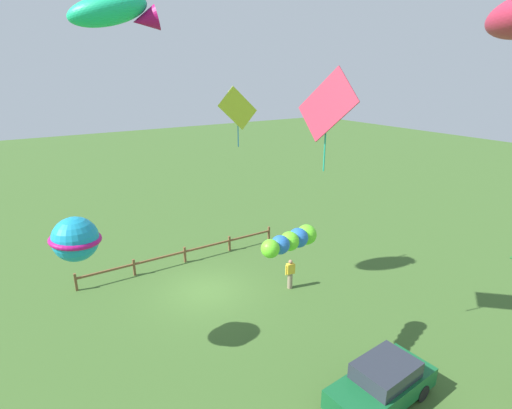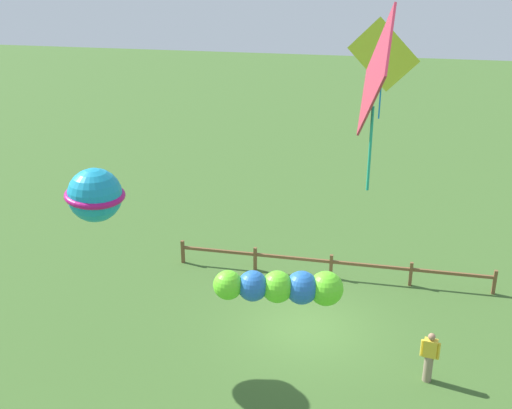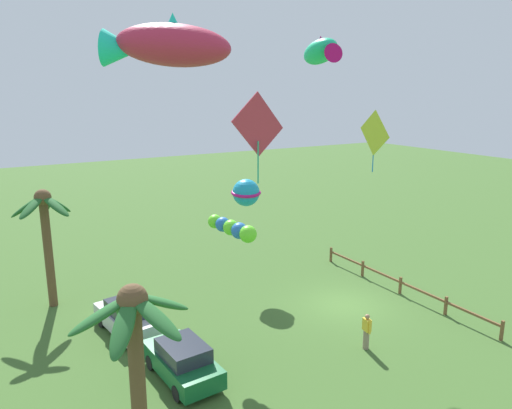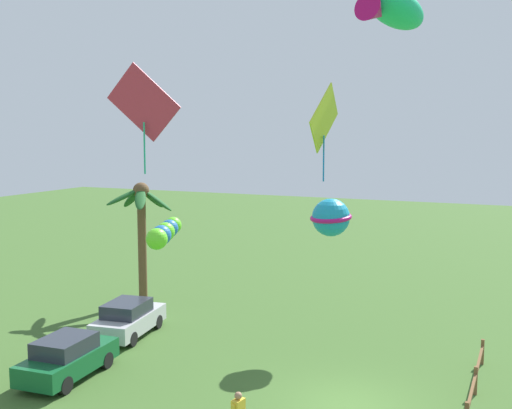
{
  "view_description": "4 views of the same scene",
  "coord_description": "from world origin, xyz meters",
  "px_view_note": "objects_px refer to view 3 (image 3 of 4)",
  "views": [
    {
      "loc": [
        7.44,
        16.38,
        10.58
      ],
      "look_at": [
        -0.14,
        4.52,
        5.88
      ],
      "focal_mm": 27.99,
      "sensor_mm": 36.0,
      "label": 1
    },
    {
      "loc": [
        -2.1,
        17.72,
        11.52
      ],
      "look_at": [
        1.01,
        3.36,
        5.61
      ],
      "focal_mm": 43.91,
      "sensor_mm": 36.0,
      "label": 2
    },
    {
      "loc": [
        -17.52,
        15.62,
        10.77
      ],
      "look_at": [
        1.02,
        4.69,
        5.7
      ],
      "focal_mm": 33.82,
      "sensor_mm": 36.0,
      "label": 3
    },
    {
      "loc": [
        -18.39,
        -4.99,
        8.62
      ],
      "look_at": [
        1.29,
        3.79,
        6.11
      ],
      "focal_mm": 43.67,
      "sensor_mm": 36.0,
      "label": 4
    }
  ],
  "objects_px": {
    "kite_tube_2": "(233,228)",
    "kite_fish_0": "(166,45)",
    "palm_tree_1": "(135,344)",
    "kite_diamond_3": "(258,126)",
    "kite_diamond_5": "(374,133)",
    "palm_tree_0": "(45,222)",
    "spectator_0": "(366,331)",
    "parked_car_0": "(128,317)",
    "kite_fish_1": "(322,52)",
    "kite_ball_4": "(246,193)",
    "parked_car_1": "(182,360)"
  },
  "relations": [
    {
      "from": "parked_car_1",
      "to": "palm_tree_0",
      "type": "bearing_deg",
      "value": 19.14
    },
    {
      "from": "kite_diamond_5",
      "to": "kite_ball_4",
      "type": "bearing_deg",
      "value": 15.51
    },
    {
      "from": "spectator_0",
      "to": "kite_fish_0",
      "type": "distance_m",
      "value": 14.21
    },
    {
      "from": "kite_tube_2",
      "to": "kite_fish_0",
      "type": "bearing_deg",
      "value": 135.61
    },
    {
      "from": "palm_tree_0",
      "to": "kite_tube_2",
      "type": "xyz_separation_m",
      "value": [
        -7.9,
        -6.37,
        0.71
      ]
    },
    {
      "from": "kite_fish_1",
      "to": "kite_tube_2",
      "type": "relative_size",
      "value": 1.41
    },
    {
      "from": "parked_car_1",
      "to": "kite_fish_1",
      "type": "xyz_separation_m",
      "value": [
        4.91,
        -10.09,
        11.99
      ]
    },
    {
      "from": "palm_tree_1",
      "to": "palm_tree_0",
      "type": "bearing_deg",
      "value": 1.67
    },
    {
      "from": "kite_fish_0",
      "to": "kite_diamond_5",
      "type": "relative_size",
      "value": 1.35
    },
    {
      "from": "kite_fish_0",
      "to": "kite_tube_2",
      "type": "relative_size",
      "value": 1.4
    },
    {
      "from": "spectator_0",
      "to": "kite_diamond_3",
      "type": "height_order",
      "value": "kite_diamond_3"
    },
    {
      "from": "parked_car_1",
      "to": "kite_tube_2",
      "type": "distance_m",
      "value": 5.6
    },
    {
      "from": "kite_fish_1",
      "to": "palm_tree_1",
      "type": "bearing_deg",
      "value": 125.19
    },
    {
      "from": "parked_car_0",
      "to": "kite_ball_4",
      "type": "distance_m",
      "value": 9.57
    },
    {
      "from": "palm_tree_1",
      "to": "kite_tube_2",
      "type": "distance_m",
      "value": 8.37
    },
    {
      "from": "parked_car_0",
      "to": "kite_tube_2",
      "type": "distance_m",
      "value": 6.62
    },
    {
      "from": "palm_tree_1",
      "to": "spectator_0",
      "type": "distance_m",
      "value": 11.3
    },
    {
      "from": "parked_car_0",
      "to": "spectator_0",
      "type": "bearing_deg",
      "value": -128.36
    },
    {
      "from": "palm_tree_0",
      "to": "kite_tube_2",
      "type": "bearing_deg",
      "value": -141.13
    },
    {
      "from": "parked_car_0",
      "to": "kite_fish_0",
      "type": "relative_size",
      "value": 1.12
    },
    {
      "from": "palm_tree_1",
      "to": "kite_tube_2",
      "type": "relative_size",
      "value": 2.29
    },
    {
      "from": "kite_fish_1",
      "to": "parked_car_1",
      "type": "bearing_deg",
      "value": 115.96
    },
    {
      "from": "palm_tree_1",
      "to": "kite_diamond_3",
      "type": "bearing_deg",
      "value": -55.75
    },
    {
      "from": "kite_fish_1",
      "to": "kite_diamond_3",
      "type": "relative_size",
      "value": 1.06
    },
    {
      "from": "kite_fish_0",
      "to": "kite_ball_4",
      "type": "xyz_separation_m",
      "value": [
        10.48,
        -8.33,
        -6.83
      ]
    },
    {
      "from": "kite_fish_0",
      "to": "kite_fish_1",
      "type": "distance_m",
      "value": 13.63
    },
    {
      "from": "parked_car_1",
      "to": "spectator_0",
      "type": "distance_m",
      "value": 7.84
    },
    {
      "from": "palm_tree_0",
      "to": "spectator_0",
      "type": "xyz_separation_m",
      "value": [
        -11.42,
        -10.89,
        -3.64
      ]
    },
    {
      "from": "parked_car_0",
      "to": "kite_diamond_5",
      "type": "xyz_separation_m",
      "value": [
        -4.67,
        -10.08,
        8.22
      ]
    },
    {
      "from": "kite_fish_1",
      "to": "kite_diamond_5",
      "type": "bearing_deg",
      "value": 171.07
    },
    {
      "from": "palm_tree_1",
      "to": "kite_ball_4",
      "type": "height_order",
      "value": "palm_tree_1"
    },
    {
      "from": "spectator_0",
      "to": "kite_diamond_3",
      "type": "distance_m",
      "value": 9.85
    },
    {
      "from": "spectator_0",
      "to": "kite_diamond_5",
      "type": "height_order",
      "value": "kite_diamond_5"
    },
    {
      "from": "kite_fish_1",
      "to": "kite_tube_2",
      "type": "xyz_separation_m",
      "value": [
        -3.34,
        7.01,
        -7.58
      ]
    },
    {
      "from": "kite_tube_2",
      "to": "spectator_0",
      "type": "bearing_deg",
      "value": -127.9
    },
    {
      "from": "palm_tree_0",
      "to": "spectator_0",
      "type": "relative_size",
      "value": 3.85
    },
    {
      "from": "palm_tree_0",
      "to": "kite_ball_4",
      "type": "bearing_deg",
      "value": -99.48
    },
    {
      "from": "kite_fish_0",
      "to": "kite_tube_2",
      "type": "xyz_separation_m",
      "value": [
        4.33,
        -4.24,
        -6.82
      ]
    },
    {
      "from": "kite_fish_1",
      "to": "spectator_0",
      "type": "bearing_deg",
      "value": 160.04
    },
    {
      "from": "parked_car_1",
      "to": "kite_fish_1",
      "type": "bearing_deg",
      "value": -64.04
    },
    {
      "from": "kite_tube_2",
      "to": "kite_diamond_3",
      "type": "distance_m",
      "value": 4.61
    },
    {
      "from": "kite_ball_4",
      "to": "kite_diamond_3",
      "type": "bearing_deg",
      "value": 153.8
    },
    {
      "from": "kite_fish_0",
      "to": "kite_tube_2",
      "type": "height_order",
      "value": "kite_fish_0"
    },
    {
      "from": "palm_tree_1",
      "to": "spectator_0",
      "type": "bearing_deg",
      "value": -77.64
    },
    {
      "from": "palm_tree_0",
      "to": "kite_fish_1",
      "type": "xyz_separation_m",
      "value": [
        -4.56,
        -13.38,
        8.29
      ]
    },
    {
      "from": "palm_tree_0",
      "to": "parked_car_1",
      "type": "relative_size",
      "value": 1.52
    },
    {
      "from": "parked_car_1",
      "to": "spectator_0",
      "type": "bearing_deg",
      "value": -104.34
    },
    {
      "from": "parked_car_0",
      "to": "kite_fish_1",
      "type": "distance_m",
      "value": 16.17
    },
    {
      "from": "kite_fish_0",
      "to": "kite_ball_4",
      "type": "height_order",
      "value": "kite_fish_0"
    },
    {
      "from": "kite_diamond_3",
      "to": "kite_diamond_5",
      "type": "xyz_separation_m",
      "value": [
        -0.02,
        -5.93,
        -0.52
      ]
    }
  ]
}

